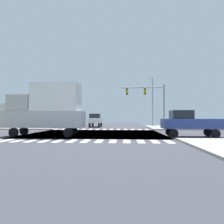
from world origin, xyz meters
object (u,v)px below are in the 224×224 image
at_px(traffic_signal_mast, 147,96).
at_px(pickup_nearside_1, 96,120).
at_px(box_truck_queued_1, 47,108).
at_px(street_lamp, 151,98).
at_px(pickup_farside_2, 189,122).
at_px(bank_building, 3,116).

xyz_separation_m(traffic_signal_mast, pickup_nearside_1, (-8.34, 7.21, -3.37)).
bearing_deg(box_truck_queued_1, pickup_nearside_1, -6.56).
xyz_separation_m(traffic_signal_mast, street_lamp, (1.72, 8.96, 0.67)).
relative_size(traffic_signal_mast, pickup_farside_2, 1.24).
distance_m(bank_building, box_truck_queued_1, 23.05).
distance_m(street_lamp, box_truck_queued_1, 23.13).
relative_size(bank_building, pickup_farside_2, 2.84).
bearing_deg(traffic_signal_mast, bank_building, 164.48).
bearing_deg(pickup_nearside_1, box_truck_queued_1, 83.44).
distance_m(pickup_nearside_1, box_truck_queued_1, 17.92).
distance_m(traffic_signal_mast, street_lamp, 9.15).
bearing_deg(street_lamp, bank_building, -175.90).
xyz_separation_m(traffic_signal_mast, bank_building, (-25.28, 7.02, -2.66)).
relative_size(bank_building, box_truck_queued_1, 2.01).
height_order(street_lamp, bank_building, street_lamp).
bearing_deg(pickup_nearside_1, traffic_signal_mast, 139.19).
relative_size(street_lamp, bank_building, 0.62).
xyz_separation_m(street_lamp, bank_building, (-27.00, -1.94, -3.33)).
relative_size(street_lamp, pickup_farside_2, 1.77).
bearing_deg(bank_building, box_truck_queued_1, -49.71).
distance_m(pickup_nearside_1, pickup_farside_2, 20.80).
xyz_separation_m(pickup_nearside_1, box_truck_queued_1, (-2.04, -17.76, 1.27)).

